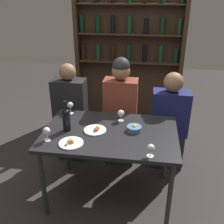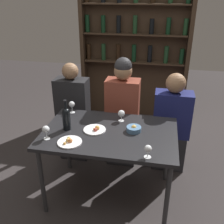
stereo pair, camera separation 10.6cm
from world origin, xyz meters
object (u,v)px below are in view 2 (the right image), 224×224
(wine_bottle, at_px, (66,118))
(seated_person_left, at_px, (73,116))
(wine_glass_0, at_px, (148,149))
(snack_bowl, at_px, (134,129))
(food_plate_0, at_px, (69,142))
(wine_glass_2, at_px, (46,130))
(seated_person_right, at_px, (171,126))
(seated_person_center, at_px, (122,115))
(wine_glass_1, at_px, (72,105))
(wine_glass_3, at_px, (121,114))
(food_plate_1, at_px, (95,130))

(wine_bottle, distance_m, seated_person_left, 0.74)
(wine_glass_0, distance_m, snack_bowl, 0.43)
(food_plate_0, relative_size, seated_person_left, 0.18)
(wine_glass_2, bearing_deg, snack_bowl, 20.80)
(wine_bottle, distance_m, wine_glass_2, 0.24)
(snack_bowl, distance_m, seated_person_right, 0.72)
(seated_person_center, xyz_separation_m, seated_person_right, (0.57, 0.00, -0.09))
(wine_glass_0, height_order, wine_glass_1, wine_glass_1)
(wine_glass_3, xyz_separation_m, food_plate_1, (-0.22, -0.25, -0.07))
(seated_person_left, bearing_deg, seated_person_center, -0.00)
(wine_glass_3, height_order, seated_person_left, seated_person_left)
(snack_bowl, distance_m, seated_person_left, 1.01)
(food_plate_1, distance_m, snack_bowl, 0.37)
(wine_glass_3, relative_size, food_plate_1, 0.56)
(wine_bottle, xyz_separation_m, seated_person_left, (-0.17, 0.65, -0.31))
(wine_bottle, distance_m, wine_glass_3, 0.56)
(wine_glass_0, bearing_deg, seated_person_center, 110.24)
(food_plate_0, xyz_separation_m, snack_bowl, (0.54, 0.31, 0.02))
(wine_glass_3, relative_size, snack_bowl, 0.85)
(seated_person_center, bearing_deg, food_plate_1, -105.30)
(wine_glass_2, relative_size, seated_person_right, 0.11)
(wine_glass_1, relative_size, seated_person_right, 0.11)
(snack_bowl, relative_size, seated_person_center, 0.11)
(wine_glass_1, height_order, wine_glass_3, wine_glass_1)
(wine_glass_0, bearing_deg, food_plate_0, 172.71)
(food_plate_0, bearing_deg, wine_bottle, 114.22)
(wine_glass_3, xyz_separation_m, seated_person_right, (0.53, 0.38, -0.29))
(snack_bowl, xyz_separation_m, seated_person_left, (-0.81, 0.56, -0.21))
(wine_glass_0, height_order, snack_bowl, wine_glass_0)
(wine_bottle, relative_size, wine_glass_0, 2.71)
(wine_glass_0, relative_size, seated_person_right, 0.09)
(seated_person_left, distance_m, seated_person_right, 1.18)
(wine_glass_1, distance_m, food_plate_0, 0.63)
(snack_bowl, relative_size, seated_person_right, 0.12)
(wine_glass_1, bearing_deg, food_plate_0, -73.53)
(food_plate_1, bearing_deg, wine_glass_1, 135.24)
(wine_glass_0, bearing_deg, food_plate_1, 146.95)
(wine_bottle, distance_m, seated_person_right, 1.25)
(wine_glass_0, distance_m, wine_glass_2, 0.93)
(snack_bowl, relative_size, seated_person_left, 0.11)
(seated_person_left, bearing_deg, food_plate_1, -54.84)
(wine_glass_2, height_order, food_plate_1, wine_glass_2)
(food_plate_1, bearing_deg, food_plate_0, -123.46)
(wine_bottle, relative_size, wine_glass_3, 2.54)
(seated_person_right, bearing_deg, wine_glass_1, -165.46)
(food_plate_1, xyz_separation_m, snack_bowl, (0.37, 0.06, 0.02))
(seated_person_left, bearing_deg, wine_glass_3, -29.91)
(seated_person_left, relative_size, seated_person_center, 0.93)
(food_plate_0, relative_size, seated_person_right, 0.18)
(seated_person_left, height_order, seated_person_center, seated_person_center)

